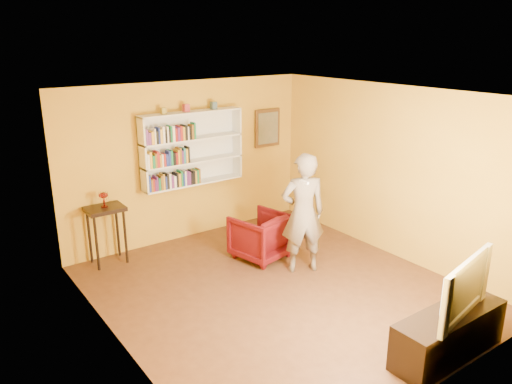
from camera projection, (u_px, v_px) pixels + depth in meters
The scene contains 16 objects.
room_shell at pixel (279, 222), 6.66m from camera, with size 5.30×5.80×2.88m.
bookshelf at pixel (191, 148), 8.35m from camera, with size 1.80×0.29×1.23m.
books_row_lower at pixel (174, 180), 8.19m from camera, with size 0.93×0.19×0.27m.
books_row_middle at pixel (168, 158), 8.02m from camera, with size 0.74×0.19×0.27m.
books_row_upper at pixel (170, 134), 7.94m from camera, with size 0.87×0.19×0.27m.
ornament_left at pixel (163, 111), 7.83m from camera, with size 0.07×0.07×0.10m, color #A1912E.
ornament_centre at pixel (186, 108), 8.05m from camera, with size 0.09×0.09×0.13m, color #A03542.
ornament_right at pixel (214, 105), 8.33m from camera, with size 0.09×0.09×0.12m, color #415B6D.
framed_painting at pixel (267, 128), 9.26m from camera, with size 0.55×0.05×0.70m.
console_table at pixel (105, 217), 7.59m from camera, with size 0.56×0.43×0.92m.
ruby_lustre at pixel (104, 197), 7.49m from camera, with size 0.15×0.14×0.23m.
armchair at pixel (261, 236), 7.89m from camera, with size 0.78×0.80×0.73m, color #40040B.
person at pixel (303, 213), 7.31m from camera, with size 0.66×0.43×1.81m, color #6B5E4F.
game_remote at pixel (304, 182), 6.76m from camera, with size 0.04×0.15×0.04m, color white.
tv_cabinet at pixel (449, 334), 5.48m from camera, with size 1.49×0.45×0.53m, color black.
television at pixel (455, 285), 5.30m from camera, with size 1.17×0.15×0.67m, color black.
Camera 1 is at (-3.89, -4.87, 3.42)m, focal length 35.00 mm.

